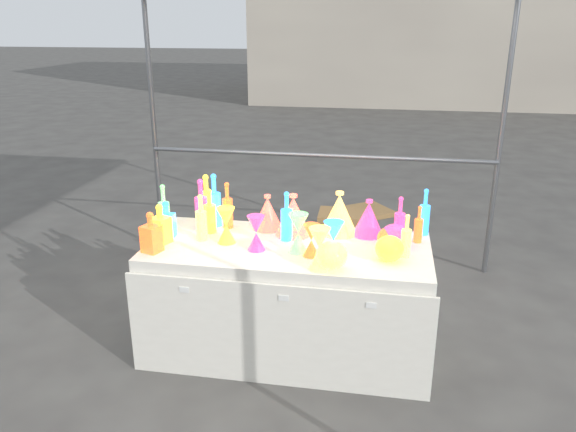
% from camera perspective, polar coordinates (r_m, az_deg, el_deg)
% --- Properties ---
extents(ground, '(80.00, 80.00, 0.00)m').
position_cam_1_polar(ground, '(3.93, 0.00, -13.18)').
color(ground, '#5E5C57').
rests_on(ground, ground).
extents(display_table, '(1.84, 0.83, 0.75)m').
position_cam_1_polar(display_table, '(3.73, -0.03, -8.41)').
color(display_table, white).
rests_on(display_table, ground).
extents(cardboard_box_closed, '(0.51, 0.38, 0.36)m').
position_cam_1_polar(cardboard_box_closed, '(5.47, 5.71, -1.44)').
color(cardboard_box_closed, '#9E7647').
rests_on(cardboard_box_closed, ground).
extents(cardboard_box_flat, '(0.80, 0.76, 0.06)m').
position_cam_1_polar(cardboard_box_flat, '(6.46, 7.44, 0.36)').
color(cardboard_box_flat, '#9E7647').
rests_on(cardboard_box_flat, ground).
extents(bottle_0, '(0.12, 0.12, 0.34)m').
position_cam_1_polar(bottle_0, '(4.00, -8.28, 1.80)').
color(bottle_0, '#E74515').
rests_on(bottle_0, display_table).
extents(bottle_1, '(0.09, 0.09, 0.38)m').
position_cam_1_polar(bottle_1, '(3.90, -7.48, 1.61)').
color(bottle_1, '#198C34').
rests_on(bottle_1, display_table).
extents(bottle_2, '(0.09, 0.09, 0.33)m').
position_cam_1_polar(bottle_2, '(3.86, -6.17, 1.11)').
color(bottle_2, orange).
rests_on(bottle_2, display_table).
extents(bottle_3, '(0.11, 0.11, 0.35)m').
position_cam_1_polar(bottle_3, '(3.87, -8.81, 1.25)').
color(bottle_3, '#1B4DA0').
rests_on(bottle_3, display_table).
extents(bottle_4, '(0.08, 0.08, 0.31)m').
position_cam_1_polar(bottle_4, '(3.67, -8.81, -0.14)').
color(bottle_4, '#137B70').
rests_on(bottle_4, display_table).
extents(bottle_5, '(0.09, 0.09, 0.34)m').
position_cam_1_polar(bottle_5, '(3.82, -12.48, 0.67)').
color(bottle_5, '#C727BB').
rests_on(bottle_5, display_table).
extents(bottle_6, '(0.09, 0.09, 0.31)m').
position_cam_1_polar(bottle_6, '(3.79, -7.96, 0.53)').
color(bottle_6, '#E74515').
rests_on(bottle_6, display_table).
extents(bottle_7, '(0.10, 0.10, 0.33)m').
position_cam_1_polar(bottle_7, '(3.62, -0.14, 0.00)').
color(bottle_7, '#198C34').
rests_on(bottle_7, display_table).
extents(decanter_0, '(0.13, 0.13, 0.26)m').
position_cam_1_polar(decanter_0, '(3.67, -12.83, -0.77)').
color(decanter_0, '#E74515').
rests_on(decanter_0, display_table).
extents(decanter_1, '(0.13, 0.13, 0.26)m').
position_cam_1_polar(decanter_1, '(3.55, -13.73, -1.59)').
color(decanter_1, orange).
rests_on(decanter_1, display_table).
extents(decanter_2, '(0.10, 0.10, 0.25)m').
position_cam_1_polar(decanter_2, '(3.77, -12.24, -0.33)').
color(decanter_2, '#198C34').
rests_on(decanter_2, display_table).
extents(hourglass_0, '(0.10, 0.10, 0.20)m').
position_cam_1_polar(hourglass_0, '(3.40, 2.39, -2.48)').
color(hourglass_0, orange).
rests_on(hourglass_0, display_table).
extents(hourglass_1, '(0.13, 0.13, 0.22)m').
position_cam_1_polar(hourglass_1, '(3.48, -3.26, -1.73)').
color(hourglass_1, '#1B4DA0').
rests_on(hourglass_1, display_table).
extents(hourglass_2, '(0.13, 0.13, 0.25)m').
position_cam_1_polar(hourglass_2, '(3.22, 3.21, -3.33)').
color(hourglass_2, '#137B70').
rests_on(hourglass_2, display_table).
extents(hourglass_3, '(0.16, 0.16, 0.25)m').
position_cam_1_polar(hourglass_3, '(3.45, 1.05, -1.74)').
color(hourglass_3, '#C727BB').
rests_on(hourglass_3, display_table).
extents(hourglass_4, '(0.15, 0.15, 0.24)m').
position_cam_1_polar(hourglass_4, '(3.61, -6.30, -0.94)').
color(hourglass_4, '#E74515').
rests_on(hourglass_4, display_table).
extents(hourglass_5, '(0.15, 0.15, 0.24)m').
position_cam_1_polar(hourglass_5, '(3.34, 4.63, -2.55)').
color(hourglass_5, '#198C34').
rests_on(hourglass_5, display_table).
extents(globe_0, '(0.18, 0.18, 0.14)m').
position_cam_1_polar(globe_0, '(3.39, 10.27, -3.42)').
color(globe_0, '#E74515').
rests_on(globe_0, display_table).
extents(globe_1, '(0.21, 0.21, 0.15)m').
position_cam_1_polar(globe_1, '(3.24, 4.45, -4.18)').
color(globe_1, '#137B70').
rests_on(globe_1, display_table).
extents(globe_2, '(0.20, 0.20, 0.12)m').
position_cam_1_polar(globe_2, '(3.57, 10.23, -2.35)').
color(globe_2, orange).
rests_on(globe_2, display_table).
extents(globe_3, '(0.23, 0.23, 0.14)m').
position_cam_1_polar(globe_3, '(3.58, 10.74, -2.19)').
color(globe_3, '#1B4DA0').
rests_on(globe_3, display_table).
extents(lampshade_0, '(0.32, 0.32, 0.28)m').
position_cam_1_polar(lampshade_0, '(3.72, 0.54, 0.15)').
color(lampshade_0, yellow).
rests_on(lampshade_0, display_table).
extents(lampshade_1, '(0.26, 0.26, 0.24)m').
position_cam_1_polar(lampshade_1, '(3.83, -2.08, 0.42)').
color(lampshade_1, yellow).
rests_on(lampshade_1, display_table).
extents(lampshade_2, '(0.23, 0.23, 0.25)m').
position_cam_1_polar(lampshade_2, '(3.75, 8.18, -0.14)').
color(lampshade_2, '#1B4DA0').
rests_on(lampshade_2, display_table).
extents(lampshade_3, '(0.31, 0.31, 0.29)m').
position_cam_1_polar(lampshade_3, '(3.76, 5.23, 0.35)').
color(lampshade_3, '#137B70').
rests_on(lampshade_3, display_table).
extents(bottle_8, '(0.08, 0.08, 0.32)m').
position_cam_1_polar(bottle_8, '(3.83, 13.72, 0.42)').
color(bottle_8, '#198C34').
rests_on(bottle_8, display_table).
extents(bottle_9, '(0.07, 0.07, 0.25)m').
position_cam_1_polar(bottle_9, '(3.69, 13.14, -0.81)').
color(bottle_9, orange).
rests_on(bottle_9, display_table).
extents(bottle_10, '(0.08, 0.08, 0.31)m').
position_cam_1_polar(bottle_10, '(3.66, 11.28, -0.35)').
color(bottle_10, '#1B4DA0').
rests_on(bottle_10, display_table).
extents(bottle_11, '(0.06, 0.06, 0.27)m').
position_cam_1_polar(bottle_11, '(3.45, 11.94, -1.95)').
color(bottle_11, '#137B70').
rests_on(bottle_11, display_table).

